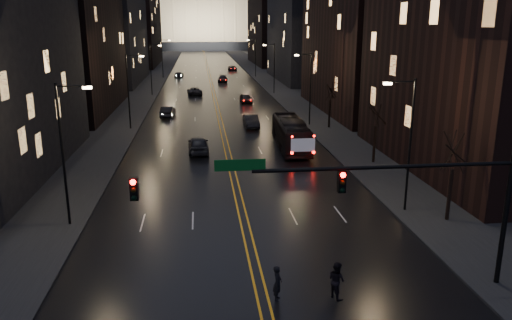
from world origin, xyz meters
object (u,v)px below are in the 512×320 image
object	(u,v)px
bus	(291,134)
receding_car_a	(251,121)
pedestrian_a	(277,283)
pedestrian_b	(337,280)
oncoming_car_a	(198,144)
traffic_signal	(393,190)
oncoming_car_b	(168,111)

from	to	relation	value
bus	receding_car_a	distance (m)	11.60
bus	receding_car_a	bearing A→B (deg)	106.40
pedestrian_a	pedestrian_b	distance (m)	2.75
bus	oncoming_car_a	size ratio (longest dim) A/B	2.25
receding_car_a	oncoming_car_a	bearing A→B (deg)	-119.28
bus	pedestrian_b	world-z (taller)	bus
traffic_signal	oncoming_car_a	world-z (taller)	traffic_signal
traffic_signal	bus	bearing A→B (deg)	88.78
traffic_signal	pedestrian_a	distance (m)	6.75
oncoming_car_a	receding_car_a	bearing A→B (deg)	-120.32
traffic_signal	bus	xyz separation A→B (m)	(0.61, 28.47, -3.56)
bus	pedestrian_a	distance (m)	29.20
oncoming_car_a	receding_car_a	xyz separation A→B (m)	(6.48, 11.85, -0.05)
oncoming_car_a	oncoming_car_b	xyz separation A→B (m)	(-4.15, 20.37, -0.08)
pedestrian_b	bus	bearing A→B (deg)	-32.48
receding_car_a	pedestrian_a	world-z (taller)	pedestrian_a
oncoming_car_a	pedestrian_b	size ratio (longest dim) A/B	2.72
traffic_signal	bus	size ratio (longest dim) A/B	1.56
oncoming_car_b	traffic_signal	bearing A→B (deg)	109.20
traffic_signal	oncoming_car_b	distance (m)	50.08
bus	receding_car_a	world-z (taller)	bus
traffic_signal	pedestrian_a	world-z (taller)	traffic_signal
bus	pedestrian_a	xyz separation A→B (m)	(-5.85, -28.60, -0.69)
pedestrian_a	pedestrian_b	bearing A→B (deg)	-73.35
bus	oncoming_car_a	distance (m)	9.43
traffic_signal	bus	world-z (taller)	traffic_signal
traffic_signal	receding_car_a	xyz separation A→B (m)	(-2.30, 39.67, -4.32)
receding_car_a	pedestrian_b	distance (m)	39.90
pedestrian_b	oncoming_car_a	bearing A→B (deg)	-13.70
oncoming_car_b	pedestrian_a	distance (m)	48.92
bus	pedestrian_b	distance (m)	28.87
receding_car_a	pedestrian_b	size ratio (longest dim) A/B	2.64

